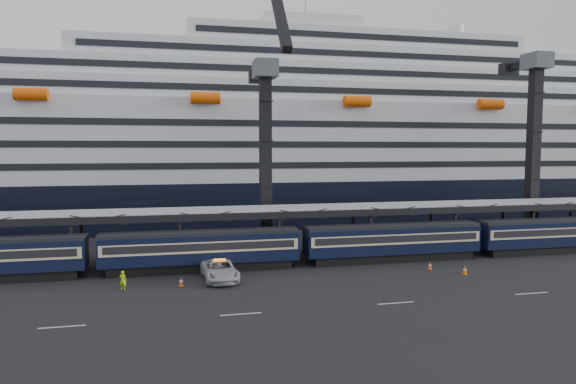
# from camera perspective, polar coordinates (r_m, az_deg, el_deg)

# --- Properties ---
(ground) EXTENTS (260.00, 260.00, 0.00)m
(ground) POSITION_cam_1_polar(r_m,az_deg,el_deg) (51.60, 24.43, -8.90)
(ground) COLOR black
(ground) RESTS_ON ground
(train) EXTENTS (133.05, 3.00, 4.05)m
(train) POSITION_cam_1_polar(r_m,az_deg,el_deg) (57.00, 14.63, -5.09)
(train) COLOR black
(train) RESTS_ON ground
(canopy) EXTENTS (130.00, 6.25, 5.53)m
(canopy) POSITION_cam_1_polar(r_m,az_deg,el_deg) (62.26, 16.80, -1.48)
(canopy) COLOR #989BA0
(canopy) RESTS_ON ground
(cruise_ship) EXTENTS (214.09, 28.84, 34.00)m
(cruise_ship) POSITION_cam_1_polar(r_m,az_deg,el_deg) (90.74, 6.27, 5.09)
(cruise_ship) COLOR black
(cruise_ship) RESTS_ON ground
(crane_dark_near) EXTENTS (4.50, 17.75, 35.08)m
(crane_dark_near) POSITION_cam_1_polar(r_m,az_deg,el_deg) (59.36, -2.45, 4.88)
(crane_dark_near) COLOR #4B4D52
(crane_dark_near) RESTS_ON ground
(crane_dark_mid) EXTENTS (4.50, 18.24, 39.64)m
(crane_dark_mid) POSITION_cam_1_polar(r_m,az_deg,el_deg) (73.34, 25.85, 5.51)
(crane_dark_mid) COLOR #4B4D52
(crane_dark_mid) RESTS_ON ground
(pickup_truck) EXTENTS (3.28, 6.49, 1.76)m
(pickup_truck) POSITION_cam_1_polar(r_m,az_deg,el_deg) (47.36, -7.60, -8.62)
(pickup_truck) COLOR #A6A7AD
(pickup_truck) RESTS_ON ground
(worker) EXTENTS (0.69, 0.58, 1.63)m
(worker) POSITION_cam_1_polar(r_m,az_deg,el_deg) (45.96, -17.88, -9.31)
(worker) COLOR #BFE90C
(worker) RESTS_ON ground
(traffic_cone_b) EXTENTS (0.41, 0.41, 0.82)m
(traffic_cone_b) POSITION_cam_1_polar(r_m,az_deg,el_deg) (45.92, -11.78, -9.72)
(traffic_cone_b) COLOR #FF5808
(traffic_cone_b) RESTS_ON ground
(traffic_cone_c) EXTENTS (0.39, 0.39, 0.77)m
(traffic_cone_c) POSITION_cam_1_polar(r_m,az_deg,el_deg) (52.92, 15.50, -7.88)
(traffic_cone_c) COLOR #FF5808
(traffic_cone_c) RESTS_ON ground
(traffic_cone_d) EXTENTS (0.43, 0.43, 0.86)m
(traffic_cone_d) POSITION_cam_1_polar(r_m,az_deg,el_deg) (51.84, 19.06, -8.19)
(traffic_cone_d) COLOR #FF5808
(traffic_cone_d) RESTS_ON ground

